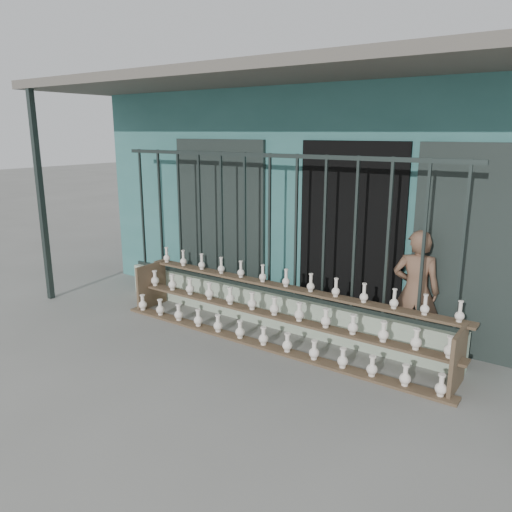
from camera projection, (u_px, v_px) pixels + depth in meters
The scene contains 6 objects.
ground at pixel (205, 359), 5.66m from camera, with size 60.00×60.00×0.00m, color slate.
workshop_building at pixel (363, 184), 8.62m from camera, with size 7.40×6.60×3.21m.
parapet_wall at pixel (269, 308), 6.63m from camera, with size 5.00×0.20×0.45m, color #ADC0A5.
security_fence at pixel (269, 225), 6.36m from camera, with size 5.00×0.04×1.80m.
shelf_rack at pixel (274, 313), 6.08m from camera, with size 4.50×0.68×0.85m.
elderly_woman at pixel (416, 291), 5.72m from camera, with size 0.53×0.35×1.45m, color brown.
Camera 1 is at (3.46, -3.93, 2.51)m, focal length 35.00 mm.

